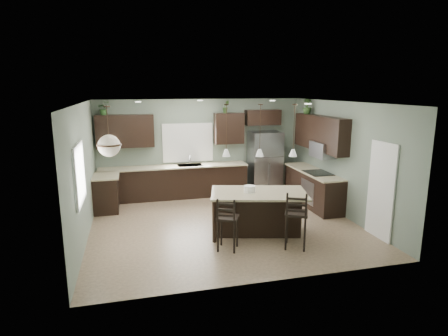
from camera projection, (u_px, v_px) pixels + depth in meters
ground at (224, 224)px, 8.73m from camera, size 6.00×6.00×0.00m
pantry_door at (381, 191)px, 7.76m from camera, size 0.04×0.82×2.04m
window_back at (188, 143)px, 10.90m from camera, size 1.35×0.02×1.00m
window_left at (79, 174)px, 6.93m from camera, size 0.02×1.10×1.00m
left_return_cabs at (106, 194)px, 9.60m from camera, size 0.60×0.90×0.90m
left_return_countertop at (106, 176)px, 9.51m from camera, size 0.66×0.96×0.04m
back_lower_cabs at (175, 182)px, 10.76m from camera, size 4.20×0.60×0.90m
back_countertop at (174, 167)px, 10.64m from camera, size 4.20×0.66×0.04m
sink_inset at (190, 165)px, 10.74m from camera, size 0.70×0.45×0.01m
faucet at (190, 160)px, 10.69m from camera, size 0.02×0.02×0.28m
back_upper_left at (125, 131)px, 10.25m from camera, size 1.55×0.34×0.90m
back_upper_right at (229, 128)px, 10.96m from camera, size 0.85×0.34×0.90m
fridge_header at (263, 117)px, 11.15m from camera, size 1.05×0.34×0.45m
right_lower_cabs at (313, 188)px, 10.12m from camera, size 0.60×2.35×0.90m
right_countertop at (313, 171)px, 10.01m from camera, size 0.66×2.35×0.04m
cooktop at (318, 173)px, 9.75m from camera, size 0.58×0.75×0.02m
wall_oven_front at (307, 192)px, 9.78m from camera, size 0.01×0.72×0.60m
right_upper_cabs at (320, 133)px, 9.83m from camera, size 0.34×2.35×0.90m
microwave at (323, 150)px, 9.64m from camera, size 0.40×0.75×0.40m
refrigerator at (265, 162)px, 11.19m from camera, size 0.90×0.74×1.85m
kitchen_island at (258, 213)px, 8.11m from camera, size 2.25×1.62×0.92m
serving_dish at (250, 189)px, 8.00m from camera, size 0.24×0.24×0.14m
bar_stool_left at (228, 223)px, 7.25m from camera, size 0.53×0.53×1.08m
bar_stool_right at (296, 219)px, 7.33m from camera, size 0.58×0.58×1.17m
pendant_left at (226, 130)px, 7.74m from camera, size 0.17×0.17×1.10m
pendant_center at (260, 130)px, 7.73m from camera, size 0.17×0.17×1.10m
pendant_right at (294, 130)px, 7.73m from camera, size 0.17×0.17×1.10m
chandelier at (108, 131)px, 6.95m from camera, size 0.46×0.46×0.96m
plant_back_left at (104, 108)px, 9.97m from camera, size 0.38×0.35×0.36m
plant_back_right at (226, 107)px, 10.78m from camera, size 0.21×0.17×0.36m
plant_right_wall at (307, 106)px, 10.40m from camera, size 0.27×0.27×0.44m
room_shell at (224, 152)px, 8.38m from camera, size 6.00×6.00×6.00m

